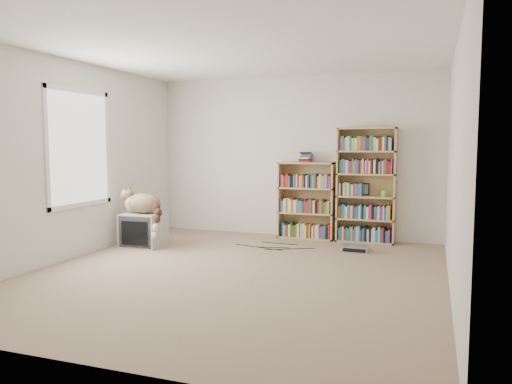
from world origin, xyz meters
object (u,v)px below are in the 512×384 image
(bookcase_short, at_px, (307,204))
(crt_tv, at_px, (144,230))
(cat, at_px, (145,207))
(dvd_player, at_px, (355,249))
(bookcase_tall, at_px, (366,188))

(bookcase_short, bearing_deg, crt_tv, -145.78)
(cat, height_order, dvd_player, cat)
(crt_tv, xyz_separation_m, cat, (0.06, -0.05, 0.34))
(crt_tv, distance_m, bookcase_short, 2.48)
(bookcase_tall, distance_m, bookcase_short, 0.94)
(cat, height_order, bookcase_short, bookcase_short)
(bookcase_short, distance_m, dvd_player, 1.24)
(crt_tv, relative_size, cat, 0.73)
(bookcase_tall, xyz_separation_m, dvd_player, (-0.04, -0.74, -0.77))
(bookcase_tall, distance_m, dvd_player, 1.07)
(cat, bearing_deg, dvd_player, 10.91)
(bookcase_tall, relative_size, dvd_player, 4.74)
(bookcase_tall, bearing_deg, bookcase_short, 179.88)
(bookcase_tall, bearing_deg, crt_tv, -154.76)
(cat, height_order, bookcase_tall, bookcase_tall)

